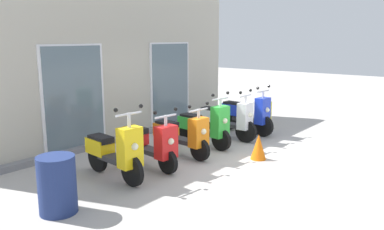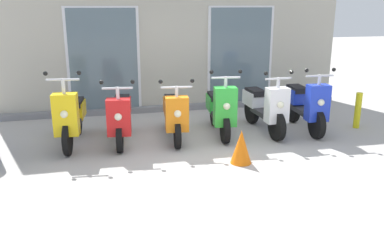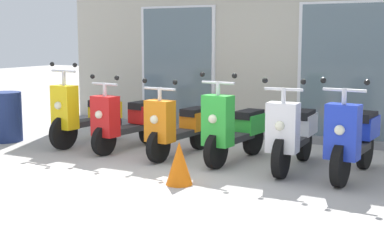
# 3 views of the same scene
# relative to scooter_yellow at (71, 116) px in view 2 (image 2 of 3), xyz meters

# --- Properties ---
(ground_plane) EXTENTS (40.00, 40.00, 0.00)m
(ground_plane) POSITION_rel_scooter_yellow_xyz_m (2.14, -0.85, -0.51)
(ground_plane) COLOR #A8A39E
(storefront_facade) EXTENTS (7.78, 0.50, 3.89)m
(storefront_facade) POSITION_rel_scooter_yellow_xyz_m (2.14, 2.11, 1.37)
(storefront_facade) COLOR #B2AD9E
(storefront_facade) RESTS_ON ground_plane
(scooter_yellow) EXTENTS (0.57, 1.57, 1.35)m
(scooter_yellow) POSITION_rel_scooter_yellow_xyz_m (0.00, 0.00, 0.00)
(scooter_yellow) COLOR black
(scooter_yellow) RESTS_ON ground_plane
(scooter_red) EXTENTS (0.56, 1.51, 1.19)m
(scooter_red) POSITION_rel_scooter_yellow_xyz_m (0.83, -0.03, -0.03)
(scooter_red) COLOR black
(scooter_red) RESTS_ON ground_plane
(scooter_orange) EXTENTS (0.58, 1.55, 1.17)m
(scooter_orange) POSITION_rel_scooter_yellow_xyz_m (1.76, -0.03, -0.05)
(scooter_orange) COLOR black
(scooter_orange) RESTS_ON ground_plane
(scooter_green) EXTENTS (0.56, 1.54, 1.28)m
(scooter_green) POSITION_rel_scooter_yellow_xyz_m (2.62, -0.00, -0.02)
(scooter_green) COLOR black
(scooter_green) RESTS_ON ground_plane
(scooter_white) EXTENTS (0.55, 1.64, 1.24)m
(scooter_white) POSITION_rel_scooter_yellow_xyz_m (3.48, -0.03, -0.02)
(scooter_white) COLOR black
(scooter_white) RESTS_ON ground_plane
(scooter_blue) EXTENTS (0.57, 1.61, 1.27)m
(scooter_blue) POSITION_rel_scooter_yellow_xyz_m (4.28, -0.12, -0.00)
(scooter_blue) COLOR black
(scooter_blue) RESTS_ON ground_plane
(curb_bollard) EXTENTS (0.12, 0.12, 0.70)m
(curb_bollard) POSITION_rel_scooter_yellow_xyz_m (5.35, -0.22, -0.16)
(curb_bollard) COLOR yellow
(curb_bollard) RESTS_ON ground_plane
(traffic_cone) EXTENTS (0.32, 0.32, 0.52)m
(traffic_cone) POSITION_rel_scooter_yellow_xyz_m (2.54, -1.41, -0.25)
(traffic_cone) COLOR orange
(traffic_cone) RESTS_ON ground_plane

